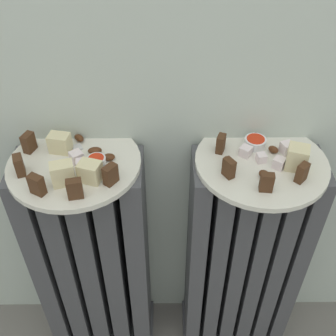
{
  "coord_description": "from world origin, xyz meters",
  "views": [
    {
      "loc": [
        -0.01,
        -0.38,
        1.25
      ],
      "look_at": [
        0.0,
        0.28,
        0.67
      ],
      "focal_mm": 44.21,
      "sensor_mm": 36.0,
      "label": 1
    }
  ],
  "objects_px": {
    "radiator_right": "(242,262)",
    "jam_bowl_right": "(255,142)",
    "fork": "(81,154)",
    "plate_right": "(261,162)",
    "jam_bowl_left": "(97,161)",
    "plate_left": "(74,164)",
    "radiator_left": "(94,263)"
  },
  "relations": [
    {
      "from": "plate_left",
      "to": "radiator_right",
      "type": "bearing_deg",
      "value": -0.0
    },
    {
      "from": "plate_left",
      "to": "fork",
      "type": "xyz_separation_m",
      "value": [
        0.01,
        0.02,
        0.01
      ]
    },
    {
      "from": "radiator_left",
      "to": "jam_bowl_left",
      "type": "distance_m",
      "value": 0.37
    },
    {
      "from": "radiator_left",
      "to": "plate_right",
      "type": "height_order",
      "value": "plate_right"
    },
    {
      "from": "radiator_left",
      "to": "jam_bowl_right",
      "type": "relative_size",
      "value": 14.39
    },
    {
      "from": "radiator_left",
      "to": "jam_bowl_left",
      "type": "relative_size",
      "value": 17.47
    },
    {
      "from": "plate_right",
      "to": "fork",
      "type": "distance_m",
      "value": 0.38
    },
    {
      "from": "jam_bowl_right",
      "to": "jam_bowl_left",
      "type": "bearing_deg",
      "value": -169.56
    },
    {
      "from": "plate_left",
      "to": "jam_bowl_left",
      "type": "bearing_deg",
      "value": -14.79
    },
    {
      "from": "radiator_left",
      "to": "radiator_right",
      "type": "bearing_deg",
      "value": -0.0
    },
    {
      "from": "jam_bowl_left",
      "to": "jam_bowl_right",
      "type": "distance_m",
      "value": 0.34
    },
    {
      "from": "radiator_right",
      "to": "jam_bowl_left",
      "type": "relative_size",
      "value": 17.47
    },
    {
      "from": "plate_left",
      "to": "jam_bowl_left",
      "type": "distance_m",
      "value": 0.05
    },
    {
      "from": "plate_right",
      "to": "fork",
      "type": "height_order",
      "value": "fork"
    },
    {
      "from": "plate_left",
      "to": "plate_right",
      "type": "relative_size",
      "value": 1.0
    },
    {
      "from": "jam_bowl_right",
      "to": "fork",
      "type": "xyz_separation_m",
      "value": [
        -0.38,
        -0.03,
        -0.01
      ]
    },
    {
      "from": "radiator_right",
      "to": "plate_right",
      "type": "xyz_separation_m",
      "value": [
        0.0,
        0.0,
        0.35
      ]
    },
    {
      "from": "plate_right",
      "to": "jam_bowl_right",
      "type": "distance_m",
      "value": 0.05
    },
    {
      "from": "jam_bowl_right",
      "to": "fork",
      "type": "height_order",
      "value": "jam_bowl_right"
    },
    {
      "from": "plate_left",
      "to": "plate_right",
      "type": "xyz_separation_m",
      "value": [
        0.39,
        0.0,
        0.0
      ]
    },
    {
      "from": "fork",
      "to": "jam_bowl_right",
      "type": "bearing_deg",
      "value": 3.99
    },
    {
      "from": "jam_bowl_left",
      "to": "jam_bowl_right",
      "type": "relative_size",
      "value": 0.82
    },
    {
      "from": "radiator_left",
      "to": "plate_left",
      "type": "bearing_deg",
      "value": 0.0
    },
    {
      "from": "radiator_left",
      "to": "radiator_right",
      "type": "xyz_separation_m",
      "value": [
        0.39,
        -0.0,
        0.0
      ]
    },
    {
      "from": "radiator_right",
      "to": "plate_right",
      "type": "distance_m",
      "value": 0.35
    },
    {
      "from": "radiator_left",
      "to": "fork",
      "type": "height_order",
      "value": "fork"
    },
    {
      "from": "radiator_right",
      "to": "jam_bowl_right",
      "type": "relative_size",
      "value": 14.39
    },
    {
      "from": "radiator_left",
      "to": "plate_right",
      "type": "bearing_deg",
      "value": 0.0
    },
    {
      "from": "fork",
      "to": "plate_right",
      "type": "bearing_deg",
      "value": -3.39
    },
    {
      "from": "radiator_left",
      "to": "jam_bowl_left",
      "type": "height_order",
      "value": "jam_bowl_left"
    },
    {
      "from": "jam_bowl_right",
      "to": "fork",
      "type": "relative_size",
      "value": 0.55
    },
    {
      "from": "jam_bowl_left",
      "to": "jam_bowl_right",
      "type": "height_order",
      "value": "same"
    }
  ]
}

